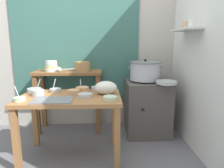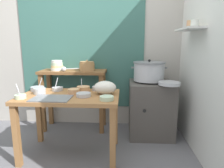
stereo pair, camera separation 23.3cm
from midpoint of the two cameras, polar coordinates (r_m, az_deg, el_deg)
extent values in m
plane|color=slate|center=(2.43, -11.90, -20.61)|extent=(9.00, 9.00, 0.00)
cube|color=#B2ADA3|center=(3.15, -7.73, 11.63)|extent=(4.40, 0.10, 2.60)
cube|color=#38665B|center=(3.12, -12.54, 12.39)|extent=(1.90, 0.02, 2.10)
cube|color=silver|center=(2.45, 22.48, 11.00)|extent=(0.10, 3.20, 2.60)
cube|color=silver|center=(2.59, 17.73, 14.62)|extent=(0.20, 0.56, 0.02)
cylinder|color=silver|center=(2.43, 19.28, 15.97)|extent=(0.08, 0.08, 0.08)
cylinder|color=tan|center=(2.59, 17.87, 15.80)|extent=(0.07, 0.07, 0.08)
cube|color=#9E6B3D|center=(2.26, -14.78, -3.85)|extent=(1.10, 0.66, 0.04)
cube|color=#9E6B3D|center=(2.30, -28.50, -14.19)|extent=(0.06, 0.06, 0.68)
cube|color=#9E6B3D|center=(2.08, -1.86, -15.53)|extent=(0.06, 0.06, 0.68)
cube|color=#9E6B3D|center=(2.77, -23.43, -9.43)|extent=(0.06, 0.06, 0.68)
cube|color=#9E6B3D|center=(2.59, -1.97, -9.92)|extent=(0.06, 0.06, 0.68)
cube|color=brown|center=(2.96, -14.65, 3.24)|extent=(0.96, 0.40, 0.04)
cube|color=brown|center=(3.04, -22.81, -5.80)|extent=(0.06, 0.06, 0.86)
cube|color=brown|center=(2.85, -6.31, -6.04)|extent=(0.06, 0.06, 0.86)
cube|color=brown|center=(3.31, -21.03, -4.30)|extent=(0.06, 0.06, 0.86)
cube|color=brown|center=(3.14, -5.94, -4.41)|extent=(0.06, 0.06, 0.86)
cube|color=#4C4742|center=(2.92, 7.68, -6.67)|extent=(0.60, 0.60, 0.76)
cylinder|color=black|center=(2.83, 7.89, 0.87)|extent=(0.36, 0.36, 0.02)
cylinder|color=black|center=(2.59, 6.26, -7.35)|extent=(0.04, 0.02, 0.04)
cylinder|color=#B7BABF|center=(2.82, 7.09, 3.54)|extent=(0.41, 0.41, 0.24)
cylinder|color=slate|center=(2.80, 7.15, 6.18)|extent=(0.44, 0.44, 0.02)
sphere|color=black|center=(2.80, 7.17, 6.75)|extent=(0.04, 0.04, 0.04)
cube|color=slate|center=(2.78, 2.53, 4.77)|extent=(0.04, 0.02, 0.02)
cube|color=slate|center=(2.86, 11.59, 4.72)|extent=(0.04, 0.02, 0.02)
cylinder|color=#A37A4C|center=(2.91, -10.71, 4.79)|extent=(0.22, 0.22, 0.11)
cylinder|color=#A37A4C|center=(2.91, -10.76, 6.07)|extent=(0.20, 0.20, 0.02)
sphere|color=#A37A4C|center=(2.91, -10.77, 6.50)|extent=(0.02, 0.02, 0.02)
cylinder|color=silver|center=(3.00, -19.07, 3.83)|extent=(0.19, 0.19, 0.04)
cylinder|color=#E5C684|center=(2.99, -19.11, 4.53)|extent=(0.18, 0.18, 0.03)
cylinder|color=#B7D1AD|center=(2.99, -19.16, 5.25)|extent=(0.16, 0.16, 0.04)
cylinder|color=silver|center=(2.98, -19.21, 5.98)|extent=(0.15, 0.15, 0.03)
sphere|color=#B7BABF|center=(2.86, -17.20, 3.95)|extent=(0.07, 0.07, 0.07)
cylinder|color=#B7BABF|center=(2.88, -14.70, 4.12)|extent=(0.17, 0.07, 0.01)
cube|color=slate|center=(2.14, -19.64, -4.35)|extent=(0.40, 0.28, 0.01)
ellipsoid|color=silver|center=(2.25, -4.74, -1.09)|extent=(0.25, 0.19, 0.15)
cylinder|color=#B7BABF|center=(2.60, 12.85, 0.45)|extent=(0.27, 0.27, 0.04)
cylinder|color=tan|center=(2.42, -11.19, -1.54)|extent=(0.16, 0.16, 0.06)
cylinder|color=maroon|center=(2.41, -11.21, -1.02)|extent=(0.13, 0.13, 0.01)
cylinder|color=#B7BABF|center=(2.41, -11.70, -0.47)|extent=(0.02, 0.08, 0.15)
cylinder|color=#B7BABF|center=(2.54, -23.82, -1.74)|extent=(0.16, 0.16, 0.05)
cylinder|color=brown|center=(2.53, -23.86, -1.29)|extent=(0.13, 0.13, 0.01)
cylinder|color=#B7BABF|center=(2.49, -18.48, -1.72)|extent=(0.13, 0.13, 0.04)
cylinder|color=brown|center=(2.49, -18.50, -1.38)|extent=(0.11, 0.11, 0.01)
cylinder|color=#B7BABF|center=(2.49, -18.89, -0.43)|extent=(0.03, 0.10, 0.15)
cylinder|color=#B7BABF|center=(2.38, -23.09, -2.35)|extent=(0.14, 0.14, 0.07)
cylinder|color=brown|center=(2.37, -23.14, -1.71)|extent=(0.11, 0.11, 0.01)
cylinder|color=#B7BABF|center=(2.38, -23.17, -0.88)|extent=(0.07, 0.03, 0.18)
cylinder|color=#B7BABF|center=(2.16, -10.75, -3.27)|extent=(0.16, 0.16, 0.04)
cylinder|color=#BFB28C|center=(2.16, -10.77, -2.89)|extent=(0.14, 0.14, 0.01)
cylinder|color=#B7D1AD|center=(2.02, -3.87, -4.13)|extent=(0.14, 0.14, 0.04)
cylinder|color=#337238|center=(2.01, -3.88, -3.70)|extent=(0.12, 0.12, 0.01)
cylinder|color=#B7D1AD|center=(2.24, -27.73, -3.89)|extent=(0.12, 0.12, 0.04)
cylinder|color=maroon|center=(2.24, -27.76, -3.53)|extent=(0.10, 0.10, 0.01)
cylinder|color=#B7BABF|center=(2.22, -28.18, -2.53)|extent=(0.08, 0.05, 0.15)
cylinder|color=#B7BABF|center=(2.44, -7.30, -1.37)|extent=(0.12, 0.12, 0.05)
cylinder|color=#BFB28C|center=(2.43, -7.31, -0.92)|extent=(0.10, 0.10, 0.01)
cylinder|color=tan|center=(2.31, -13.77, -2.30)|extent=(0.14, 0.14, 0.06)
cylinder|color=maroon|center=(2.30, -13.80, -1.78)|extent=(0.12, 0.12, 0.01)
camera|label=1|loc=(0.12, -92.86, -0.57)|focal=31.95mm
camera|label=2|loc=(0.12, 87.14, 0.57)|focal=31.95mm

